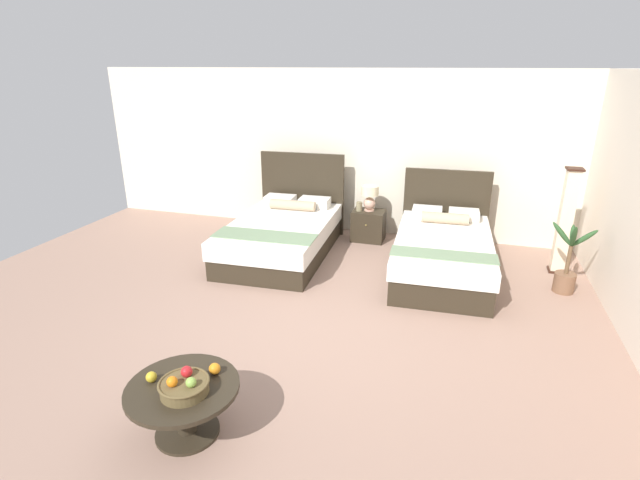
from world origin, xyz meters
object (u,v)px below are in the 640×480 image
at_px(loose_orange, 215,369).
at_px(potted_palm, 566,270).
at_px(fruit_bowl, 184,386).
at_px(loose_apple, 151,377).
at_px(floor_lamp_corner, 565,222).
at_px(nightstand, 368,225).
at_px(bed_near_window, 283,234).
at_px(bed_near_corner, 443,251).
at_px(table_lamp, 370,196).
at_px(coffee_table, 184,400).
at_px(vase, 359,206).

bearing_deg(loose_orange, potted_palm, 47.34).
xyz_separation_m(fruit_bowl, potted_palm, (3.04, 3.45, -0.20)).
relative_size(loose_apple, floor_lamp_corner, 0.06).
relative_size(nightstand, floor_lamp_corner, 0.35).
xyz_separation_m(bed_near_window, bed_near_corner, (2.24, -0.01, -0.00)).
xyz_separation_m(fruit_bowl, floor_lamp_corner, (3.06, 4.08, 0.21)).
bearing_deg(potted_palm, loose_orange, -132.66).
relative_size(bed_near_window, nightstand, 4.62).
relative_size(bed_near_window, table_lamp, 5.85).
xyz_separation_m(nightstand, fruit_bowl, (-0.42, -4.55, 0.24)).
height_order(coffee_table, fruit_bowl, fruit_bowl).
relative_size(bed_near_window, loose_orange, 26.29).
bearing_deg(fruit_bowl, table_lamp, 84.79).
relative_size(bed_near_window, bed_near_corner, 1.01).
bearing_deg(vase, potted_palm, -20.95).
bearing_deg(vase, bed_near_corner, -33.25).
relative_size(bed_near_window, potted_palm, 2.45).
bearing_deg(fruit_bowl, loose_orange, 69.21).
distance_m(table_lamp, fruit_bowl, 4.59).
relative_size(bed_near_corner, loose_apple, 28.30).
distance_m(bed_near_corner, loose_apple, 4.07).
distance_m(fruit_bowl, loose_apple, 0.30).
distance_m(bed_near_corner, loose_orange, 3.70).
distance_m(loose_apple, floor_lamp_corner, 5.26).
bearing_deg(coffee_table, loose_apple, -175.72).
bearing_deg(bed_near_corner, nightstand, 142.31).
relative_size(vase, fruit_bowl, 0.40).
relative_size(bed_near_corner, potted_palm, 2.43).
bearing_deg(table_lamp, coffee_table, -95.99).
xyz_separation_m(bed_near_corner, table_lamp, (-1.17, 0.92, 0.41)).
xyz_separation_m(table_lamp, loose_apple, (-0.71, -4.53, -0.25)).
bearing_deg(potted_palm, nightstand, 157.23).
distance_m(bed_near_window, potted_palm, 3.70).
relative_size(table_lamp, loose_apple, 4.88).
relative_size(coffee_table, potted_palm, 0.88).
bearing_deg(coffee_table, loose_orange, 52.30).
distance_m(vase, floor_lamp_corner, 2.82).
bearing_deg(bed_near_corner, bed_near_window, 179.85).
xyz_separation_m(table_lamp, floor_lamp_corner, (2.64, -0.49, -0.01)).
xyz_separation_m(table_lamp, potted_palm, (2.62, -1.12, -0.43)).
relative_size(table_lamp, vase, 2.72).
bearing_deg(bed_near_corner, fruit_bowl, -113.49).
bearing_deg(floor_lamp_corner, table_lamp, 169.59).
relative_size(vase, loose_orange, 1.65).
height_order(coffee_table, loose_apple, loose_apple).
bearing_deg(bed_near_window, fruit_bowl, -79.78).
bearing_deg(vase, coffee_table, -94.19).
bearing_deg(potted_palm, coffee_table, -132.38).
xyz_separation_m(loose_orange, potted_palm, (2.94, 3.19, -0.19)).
bearing_deg(loose_apple, nightstand, 81.00).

